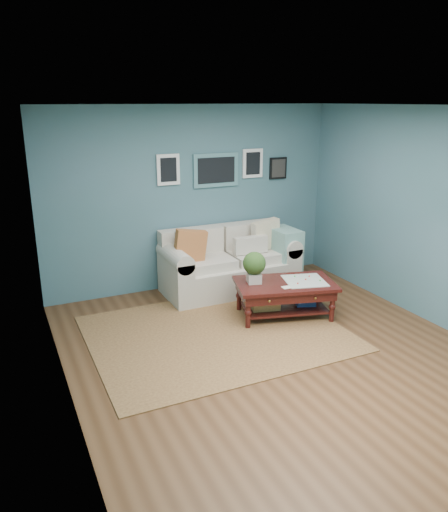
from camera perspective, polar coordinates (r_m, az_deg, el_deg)
room_shell at (r=5.37m, az=6.15°, el=2.26°), size 5.00×5.02×2.70m
area_rug at (r=6.22m, az=-0.85°, el=-8.80°), size 3.02×2.42×0.01m
loveseat at (r=7.50m, az=1.15°, el=-0.68°), size 2.03×0.92×1.04m
coffee_table at (r=6.58m, az=6.38°, el=-3.68°), size 1.43×1.06×0.89m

